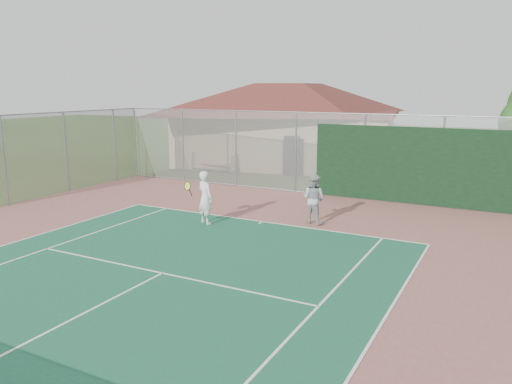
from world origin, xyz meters
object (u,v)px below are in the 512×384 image
(player_white_front, at_px, (205,198))
(bleachers, at_px, (219,161))
(player_grey_back, at_px, (314,199))
(clubhouse, at_px, (289,116))

(player_white_front, bearing_deg, bleachers, -38.92)
(bleachers, bearing_deg, player_grey_back, -40.05)
(player_white_front, relative_size, player_grey_back, 1.07)
(clubhouse, height_order, player_white_front, clubhouse)
(player_grey_back, bearing_deg, player_white_front, 40.07)
(clubhouse, relative_size, bleachers, 5.26)
(bleachers, xyz_separation_m, player_grey_back, (8.80, -8.08, 0.31))
(bleachers, distance_m, player_grey_back, 11.95)
(clubhouse, height_order, player_grey_back, clubhouse)
(player_white_front, height_order, player_grey_back, player_white_front)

